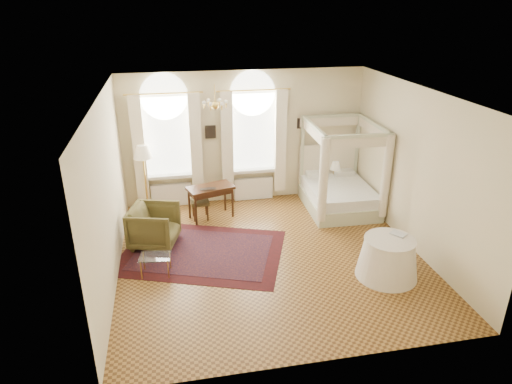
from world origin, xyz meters
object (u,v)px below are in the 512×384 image
canopy_bed (339,190)px  writing_desk (210,191)px  coffee_table (155,258)px  stool (200,203)px  side_table (388,258)px  floor_lamp (143,155)px  nightstand (333,186)px  armchair (154,226)px

canopy_bed → writing_desk: size_ratio=1.85×
writing_desk → coffee_table: bearing=-119.8°
writing_desk → stool: (-0.26, -0.00, -0.28)m
side_table → stool: bearing=136.0°
coffee_table → side_table: (4.27, -0.90, 0.03)m
floor_lamp → side_table: size_ratio=1.47×
side_table → canopy_bed: bearing=86.6°
writing_desk → coffee_table: writing_desk is taller
stool → floor_lamp: (-1.24, 0.67, 1.05)m
floor_lamp → side_table: bearing=-40.4°
nightstand → floor_lamp: (-4.80, 0.00, 1.18)m
floor_lamp → side_table: (4.48, -3.81, -1.06)m
nightstand → canopy_bed: bearing=-99.5°
stool → canopy_bed: bearing=-1.9°
writing_desk → armchair: (-1.31, -1.07, -0.24)m
stool → floor_lamp: bearing=151.5°
stool → coffee_table: (-1.02, -2.24, -0.04)m
floor_lamp → canopy_bed: bearing=-9.6°
floor_lamp → side_table: floor_lamp is taller
stool → armchair: size_ratio=0.50×
armchair → coffee_table: bearing=-162.7°
nightstand → floor_lamp: bearing=180.0°
coffee_table → floor_lamp: floor_lamp is taller
writing_desk → stool: writing_desk is taller
writing_desk → side_table: (2.98, -3.14, -0.29)m
writing_desk → armchair: armchair is taller
writing_desk → stool: 0.39m
canopy_bed → stool: (-3.43, 0.12, -0.10)m
side_table → floor_lamp: bearing=139.6°
canopy_bed → side_table: 3.03m
coffee_table → floor_lamp: 3.12m
canopy_bed → coffee_table: canopy_bed is taller
floor_lamp → coffee_table: bearing=-85.8°
stool → writing_desk: bearing=0.3°
nightstand → side_table: (-0.31, -3.81, 0.12)m
canopy_bed → stool: bearing=178.1°
coffee_table → side_table: bearing=-11.9°
canopy_bed → coffee_table: (-4.45, -2.12, -0.14)m
nightstand → side_table: size_ratio=0.46×
canopy_bed → nightstand: bearing=80.5°
stool → nightstand: bearing=10.7°
coffee_table → writing_desk: bearing=60.2°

